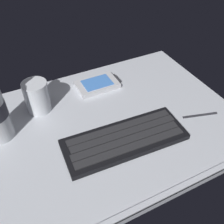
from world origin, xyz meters
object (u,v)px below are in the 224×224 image
object	(u,v)px
keyboard	(125,139)
handheld_device	(98,84)
juice_cup	(37,98)
stylus_pen	(200,114)

from	to	relation	value
keyboard	handheld_device	world-z (taller)	keyboard
handheld_device	juice_cup	size ratio (longest dim) A/B	1.51
juice_cup	handheld_device	bearing A→B (deg)	7.07
juice_cup	keyboard	bearing A→B (deg)	-53.91
juice_cup	stylus_pen	bearing A→B (deg)	-30.03
keyboard	stylus_pen	xyz separation A→B (cm)	(21.99, -0.94, -0.46)
handheld_device	keyboard	bearing A→B (deg)	-98.18
handheld_device	stylus_pen	distance (cm)	30.08
juice_cup	stylus_pen	xyz separation A→B (cm)	(36.81, -21.28, -3.56)
keyboard	stylus_pen	world-z (taller)	keyboard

